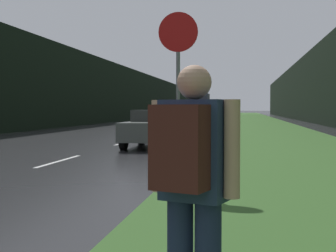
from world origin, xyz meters
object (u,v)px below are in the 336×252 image
(car_passing_near, at_px, (156,128))
(hitchhiker_with_backpack, at_px, (191,183))
(delivery_truck, at_px, (202,105))
(stop_sign, at_px, (178,79))

(car_passing_near, bearing_deg, hitchhiker_with_backpack, 101.49)
(delivery_truck, bearing_deg, hitchhiker_with_backpack, -85.04)
(hitchhiker_with_backpack, xyz_separation_m, delivery_truck, (-6.30, 72.52, 1.00))
(car_passing_near, bearing_deg, delivery_truck, -86.65)
(hitchhiker_with_backpack, relative_size, delivery_truck, 0.26)
(car_passing_near, xyz_separation_m, delivery_truck, (-3.42, 58.36, 1.26))
(hitchhiker_with_backpack, height_order, delivery_truck, delivery_truck)
(stop_sign, distance_m, hitchhiker_with_backpack, 5.67)
(hitchhiker_with_backpack, bearing_deg, car_passing_near, 120.22)
(car_passing_near, height_order, delivery_truck, delivery_truck)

